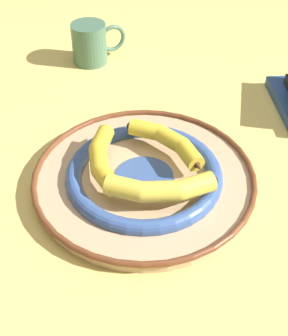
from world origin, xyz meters
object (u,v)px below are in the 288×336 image
object	(u,v)px
decorative_bowl	(144,177)
banana_c	(102,158)
coffee_mug	(91,43)
banana_b	(169,142)
banana_a	(158,189)

from	to	relation	value
decorative_bowl	banana_c	distance (m)	0.08
decorative_bowl	coffee_mug	distance (m)	0.46
banana_b	decorative_bowl	bearing A→B (deg)	93.61
banana_a	coffee_mug	distance (m)	0.53
coffee_mug	banana_a	bearing A→B (deg)	-99.48
decorative_bowl	banana_a	world-z (taller)	banana_a
banana_a	banana_c	size ratio (longest dim) A/B	1.10
decorative_bowl	banana_b	size ratio (longest dim) A/B	2.51
banana_a	coffee_mug	xyz separation A→B (m)	(-0.53, -0.06, -0.01)
banana_a	banana_b	xyz separation A→B (m)	(-0.12, 0.05, -0.00)
banana_a	coffee_mug	size ratio (longest dim) A/B	1.48
banana_c	coffee_mug	size ratio (longest dim) A/B	1.35
decorative_bowl	banana_a	bearing A→B (deg)	7.72
coffee_mug	banana_b	bearing A→B (deg)	-91.75
decorative_bowl	coffee_mug	world-z (taller)	coffee_mug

